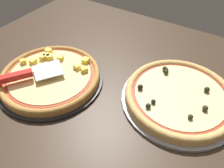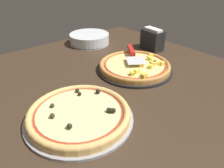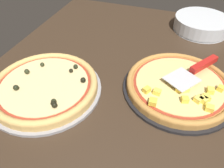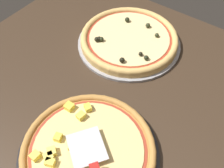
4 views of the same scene
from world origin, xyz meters
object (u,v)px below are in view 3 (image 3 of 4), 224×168
at_px(pizza_front, 179,85).
at_px(plate_stack, 201,24).
at_px(serving_spatula, 199,68).
at_px(pizza_back, 45,85).

xyz_separation_m(pizza_front, plate_stack, (0.45, -0.05, 0.01)).
height_order(serving_spatula, plate_stack, serving_spatula).
bearing_deg(pizza_front, plate_stack, -6.26).
height_order(pizza_back, plate_stack, plate_stack).
relative_size(serving_spatula, plate_stack, 0.85).
bearing_deg(plate_stack, pizza_front, 173.74).
relative_size(pizza_front, serving_spatula, 1.64).
relative_size(pizza_front, pizza_back, 1.00).
bearing_deg(pizza_back, serving_spatula, -64.68).
bearing_deg(plate_stack, serving_spatula, 179.97).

